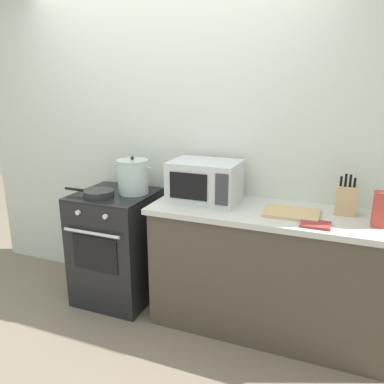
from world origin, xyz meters
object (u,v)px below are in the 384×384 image
object	(u,v)px
pasta_box	(380,209)
oven_mitt	(316,224)
frying_pan	(98,193)
stove	(117,246)
knife_block	(346,200)
stock_pot	(133,177)
cutting_board	(291,213)
microwave	(205,181)

from	to	relation	value
pasta_box	oven_mitt	distance (m)	0.39
frying_pan	stove	bearing A→B (deg)	63.31
pasta_box	knife_block	bearing A→B (deg)	138.63
stock_pot	cutting_board	xyz separation A→B (m)	(1.24, -0.06, -0.13)
stock_pot	stove	bearing A→B (deg)	-157.70
stock_pot	knife_block	size ratio (longest dim) A/B	1.20
knife_block	oven_mitt	xyz separation A→B (m)	(-0.16, -0.30, -0.09)
stove	frying_pan	bearing A→B (deg)	-116.69
stove	stock_pot	world-z (taller)	stock_pot
cutting_board	knife_block	world-z (taller)	knife_block
stove	knife_block	xyz separation A→B (m)	(1.72, 0.14, 0.56)
stove	oven_mitt	bearing A→B (deg)	-5.83
frying_pan	cutting_board	distance (m)	1.46
microwave	cutting_board	distance (m)	0.66
microwave	knife_block	world-z (taller)	microwave
stove	knife_block	distance (m)	1.81
stove	knife_block	world-z (taller)	knife_block
stock_pot	microwave	distance (m)	0.60
cutting_board	knife_block	distance (m)	0.37
stock_pot	pasta_box	world-z (taller)	stock_pot
stock_pot	frying_pan	world-z (taller)	stock_pot
stock_pot	pasta_box	xyz separation A→B (m)	(1.77, -0.09, -0.03)
knife_block	pasta_box	distance (m)	0.26
knife_block	oven_mitt	size ratio (longest dim) A/B	1.53
stock_pot	microwave	bearing A→B (deg)	1.90
frying_pan	oven_mitt	size ratio (longest dim) A/B	2.40
cutting_board	knife_block	xyz separation A→B (m)	(0.33, 0.14, 0.09)
knife_block	oven_mitt	world-z (taller)	knife_block
stove	pasta_box	xyz separation A→B (m)	(1.91, -0.03, 0.57)
knife_block	oven_mitt	bearing A→B (deg)	-118.24
stock_pot	oven_mitt	size ratio (longest dim) A/B	1.83
frying_pan	pasta_box	world-z (taller)	pasta_box
stove	frying_pan	xyz separation A→B (m)	(-0.06, -0.13, 0.48)
stove	microwave	xyz separation A→B (m)	(0.74, 0.08, 0.61)
microwave	oven_mitt	world-z (taller)	microwave
microwave	knife_block	xyz separation A→B (m)	(0.97, 0.06, -0.05)
microwave	knife_block	distance (m)	0.98
frying_pan	cutting_board	size ratio (longest dim) A/B	1.20
stock_pot	pasta_box	bearing A→B (deg)	-2.86
microwave	cutting_board	bearing A→B (deg)	-6.90
stock_pot	microwave	size ratio (longest dim) A/B	0.66
frying_pan	microwave	size ratio (longest dim) A/B	0.86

